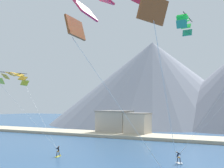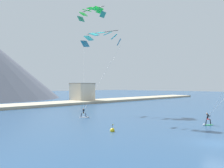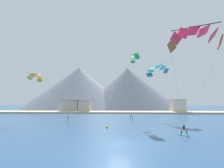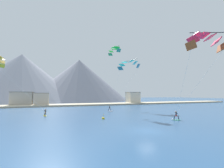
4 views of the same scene
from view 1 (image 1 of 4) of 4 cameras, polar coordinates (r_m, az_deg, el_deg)
The scene contains 9 objects.
kitesurfer_near_lead at distance 48.66m, azimuth -9.73°, elevation -12.38°, with size 0.87×1.78×1.69m.
kitesurfer_mid_center at distance 43.07m, azimuth 12.20°, elevation -13.44°, with size 1.46×1.56×1.68m.
parafoil_kite_near_lead at distance 54.49m, azimuth -17.39°, elevation 1.13°, with size 10.30×6.11×11.94m.
parafoil_kite_near_trail at distance 16.85m, azimuth 0.19°, elevation 14.75°, with size 5.94×8.86×12.86m.
parafoil_kite_distant_high_outer at distance 43.07m, azimuth 13.06°, elevation 10.90°, with size 2.14×5.77×2.08m.
shoreline_strip at distance 70.50m, azimuth 16.36°, elevation -9.71°, with size 180.00×10.00×0.70m, color #BCAD8E.
shore_building_promenade_mid at distance 78.62m, azimuth 4.71°, elevation -7.38°, with size 5.97×4.79×5.76m.
shore_building_quay_east at distance 84.08m, azimuth 0.48°, elevation -7.01°, with size 8.62×6.74×6.21m.
mountain_peak_central_summit at distance 133.23m, azimuth 7.48°, elevation 0.28°, with size 86.16×86.16×34.58m.
Camera 1 is at (17.07, -16.11, 7.70)m, focal length 50.00 mm.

